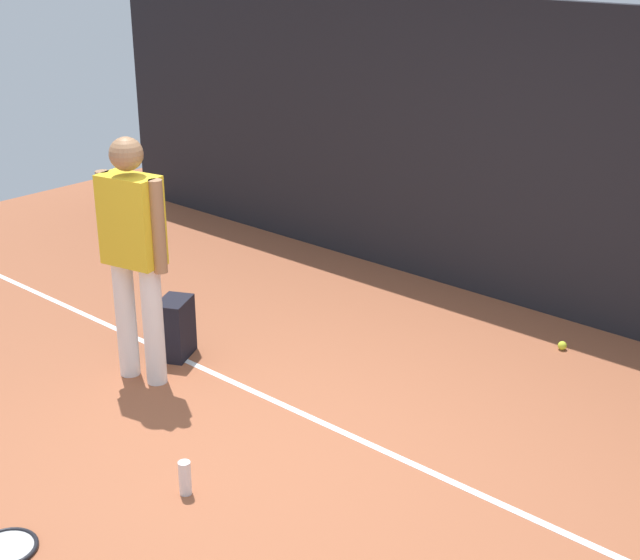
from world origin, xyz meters
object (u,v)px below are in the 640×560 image
object	(u,v)px
backpack	(173,329)
tennis_racket	(8,551)
tennis_player	(134,247)
tennis_ball_near_player	(562,346)
water_bottle	(185,478)

from	to	relation	value
backpack	tennis_racket	bearing A→B (deg)	1.80
tennis_player	tennis_ball_near_player	size ratio (longest dim) A/B	25.76
tennis_ball_near_player	water_bottle	size ratio (longest dim) A/B	0.33
tennis_racket	water_bottle	bearing A→B (deg)	-99.63
tennis_racket	tennis_ball_near_player	bearing A→B (deg)	-96.70
tennis_player	water_bottle	distance (m)	1.70
backpack	water_bottle	bearing A→B (deg)	24.95
tennis_racket	tennis_player	bearing A→B (deg)	-51.68
tennis_player	backpack	size ratio (longest dim) A/B	3.86
tennis_ball_near_player	tennis_player	bearing A→B (deg)	-130.07
water_bottle	tennis_ball_near_player	bearing A→B (deg)	77.22
backpack	water_bottle	distance (m)	1.76
tennis_player	tennis_racket	bearing A→B (deg)	-70.49
tennis_player	tennis_ball_near_player	world-z (taller)	tennis_player
tennis_player	water_bottle	size ratio (longest dim) A/B	8.42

